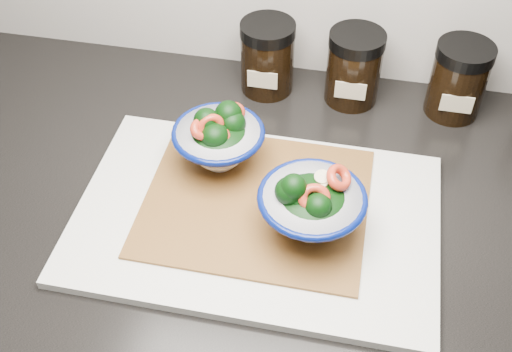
% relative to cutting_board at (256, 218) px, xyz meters
% --- Properties ---
extents(countertop, '(3.50, 0.60, 0.04)m').
position_rel_cutting_board_xyz_m(countertop, '(0.09, 0.03, -0.03)').
color(countertop, black).
rests_on(countertop, cabinet).
extents(cutting_board, '(0.45, 0.30, 0.01)m').
position_rel_cutting_board_xyz_m(cutting_board, '(0.00, 0.00, 0.00)').
color(cutting_board, silver).
rests_on(cutting_board, countertop).
extents(bamboo_mat, '(0.28, 0.24, 0.00)m').
position_rel_cutting_board_xyz_m(bamboo_mat, '(-0.00, 0.02, 0.01)').
color(bamboo_mat, olive).
rests_on(bamboo_mat, cutting_board).
extents(bowl_left, '(0.12, 0.12, 0.09)m').
position_rel_cutting_board_xyz_m(bowl_left, '(-0.07, 0.08, 0.05)').
color(bowl_left, white).
rests_on(bowl_left, bamboo_mat).
extents(bowl_right, '(0.13, 0.13, 0.09)m').
position_rel_cutting_board_xyz_m(bowl_right, '(0.07, -0.01, 0.05)').
color(bowl_right, white).
rests_on(bowl_right, bamboo_mat).
extents(spice_jar_a, '(0.08, 0.08, 0.11)m').
position_rel_cutting_board_xyz_m(spice_jar_a, '(-0.04, 0.27, 0.05)').
color(spice_jar_a, black).
rests_on(spice_jar_a, countertop).
extents(spice_jar_b, '(0.08, 0.08, 0.11)m').
position_rel_cutting_board_xyz_m(spice_jar_b, '(0.09, 0.27, 0.05)').
color(spice_jar_b, black).
rests_on(spice_jar_b, countertop).
extents(spice_jar_c, '(0.08, 0.08, 0.11)m').
position_rel_cutting_board_xyz_m(spice_jar_c, '(0.24, 0.27, 0.05)').
color(spice_jar_c, black).
rests_on(spice_jar_c, countertop).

